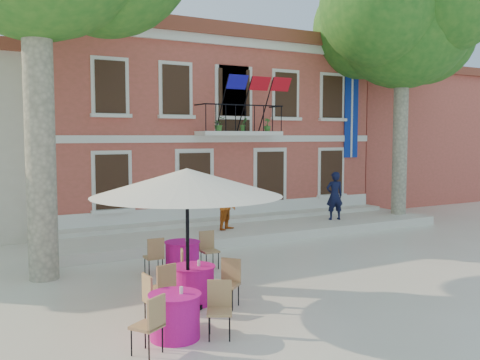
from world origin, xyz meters
name	(u,v)px	position (x,y,z in m)	size (l,w,h in m)	color
ground	(277,267)	(0.00, 0.00, 0.00)	(90.00, 90.00, 0.00)	beige
main_building	(190,127)	(2.00, 9.99, 3.78)	(13.50, 9.59, 7.50)	#C75348
neighbor_east	(378,139)	(14.00, 11.00, 3.22)	(9.40, 9.40, 6.40)	#C75348
terrace	(256,229)	(2.00, 4.40, 0.15)	(14.00, 3.40, 0.30)	silver
plane_tree_east	(403,20)	(8.37, 3.91, 7.91)	(5.45, 5.45, 10.70)	#A59E84
patio_umbrella	(187,183)	(-3.35, -1.90, 2.50)	(3.74, 3.74, 2.78)	black
pedestrian_navy	(335,196)	(5.18, 4.01, 1.19)	(0.65, 0.43, 1.79)	black
pedestrian_orange	(229,205)	(0.75, 4.04, 1.11)	(0.79, 0.61, 1.62)	#C35616
cafe_table_0	(175,314)	(-4.19, -3.26, 0.43)	(1.87, 1.66, 0.95)	#C81282
cafe_table_1	(193,282)	(-3.13, -1.66, 0.43)	(1.76, 1.85, 0.95)	#C81282
cafe_table_3	(182,255)	(-2.33, 0.77, 0.42)	(1.93, 0.90, 0.95)	#C81282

